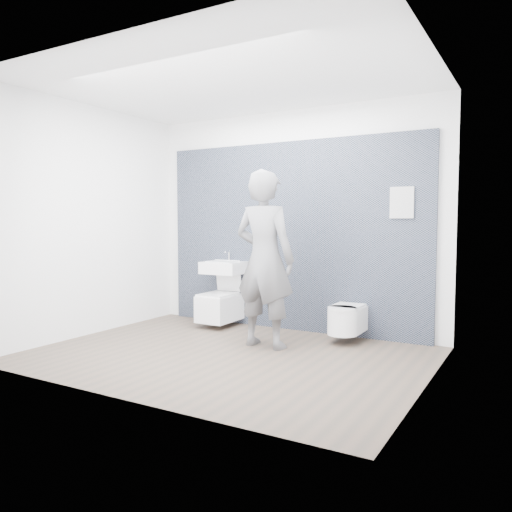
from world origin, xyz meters
The scene contains 8 objects.
ground centered at (0.00, 0.00, 0.00)m, with size 4.00×4.00×0.00m, color brown.
room_shell centered at (0.00, 0.00, 1.74)m, with size 4.00×4.00×4.00m.
tile_wall centered at (0.00, 1.47, 0.00)m, with size 3.60×0.06×2.40m, color black.
washbasin centered at (-0.87, 1.24, 0.78)m, with size 0.54×0.40×0.40m.
toilet_square centered at (-0.87, 1.15, 0.28)m, with size 0.41×0.59×0.80m.
toilet_rounded centered at (0.88, 1.15, 0.26)m, with size 0.34×0.58×0.32m.
info_placard centered at (1.42, 1.43, 0.00)m, with size 0.27×0.03×0.35m, color white.
visitor centered at (0.16, 0.50, 0.98)m, with size 0.71×0.47×1.95m, color slate.
Camera 1 is at (2.81, -4.29, 1.39)m, focal length 35.00 mm.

